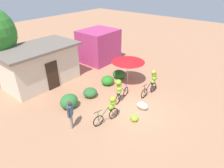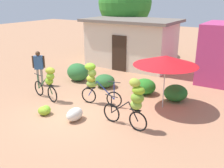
% 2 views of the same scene
% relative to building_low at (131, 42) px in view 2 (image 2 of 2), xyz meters
% --- Properties ---
extents(ground_plane, '(60.00, 60.00, 0.00)m').
position_rel_building_low_xyz_m(ground_plane, '(1.50, -7.13, -1.41)').
color(ground_plane, '#B17C5A').
extents(building_low, '(5.40, 3.32, 2.78)m').
position_rel_building_low_xyz_m(building_low, '(0.00, 0.00, 0.00)').
color(building_low, beige).
rests_on(building_low, ground).
extents(tree_behind_building, '(3.68, 3.68, 5.46)m').
position_rel_building_low_xyz_m(tree_behind_building, '(-1.88, 2.58, 2.19)').
color(tree_behind_building, brown).
rests_on(tree_behind_building, ground).
extents(hedge_bush_front_left, '(1.13, 0.94, 0.89)m').
position_rel_building_low_xyz_m(hedge_bush_front_left, '(-0.85, -4.06, -0.97)').
color(hedge_bush_front_left, '#2F7236').
rests_on(hedge_bush_front_left, ground).
extents(hedge_bush_front_right, '(0.93, 0.91, 0.60)m').
position_rel_building_low_xyz_m(hedge_bush_front_right, '(0.82, -4.16, -1.12)').
color(hedge_bush_front_right, '#2F6932').
rests_on(hedge_bush_front_right, ground).
extents(hedge_bush_mid, '(0.94, 0.89, 0.67)m').
position_rel_building_low_xyz_m(hedge_bush_mid, '(2.79, -4.00, -1.08)').
color(hedge_bush_mid, '#2A8426').
rests_on(hedge_bush_mid, ground).
extents(hedge_bush_by_door, '(0.93, 1.06, 0.64)m').
position_rel_building_low_xyz_m(hedge_bush_by_door, '(4.16, -4.02, -1.09)').
color(hedge_bush_by_door, '#256826').
rests_on(hedge_bush_by_door, ground).
extents(market_umbrella, '(2.37, 2.37, 2.01)m').
position_rel_building_low_xyz_m(market_umbrella, '(3.97, -4.93, 0.42)').
color(market_umbrella, beige).
rests_on(market_umbrella, ground).
extents(bicycle_leftmost, '(1.65, 0.49, 1.42)m').
position_rel_building_low_xyz_m(bicycle_leftmost, '(-0.18, -6.72, -0.58)').
color(bicycle_leftmost, black).
rests_on(bicycle_leftmost, ground).
extents(bicycle_near_pile, '(1.71, 0.49, 1.63)m').
position_rel_building_low_xyz_m(bicycle_near_pile, '(1.55, -6.03, -0.46)').
color(bicycle_near_pile, black).
rests_on(bicycle_near_pile, ground).
extents(bicycle_center_loaded, '(1.70, 0.44, 1.71)m').
position_rel_building_low_xyz_m(bicycle_center_loaded, '(3.79, -7.07, -0.42)').
color(bicycle_center_loaded, black).
rests_on(bicycle_center_loaded, ground).
extents(banana_pile_on_ground, '(0.50, 0.53, 0.33)m').
position_rel_building_low_xyz_m(banana_pile_on_ground, '(0.62, -7.77, -1.26)').
color(banana_pile_on_ground, '#7FC52C').
rests_on(banana_pile_on_ground, ground).
extents(produce_sack, '(0.45, 0.71, 0.44)m').
position_rel_building_low_xyz_m(produce_sack, '(1.82, -7.55, -1.19)').
color(produce_sack, silver).
rests_on(produce_sack, ground).
extents(person_vendor, '(0.48, 0.40, 1.64)m').
position_rel_building_low_xyz_m(person_vendor, '(-1.94, -5.55, -0.41)').
color(person_vendor, gray).
rests_on(person_vendor, ground).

